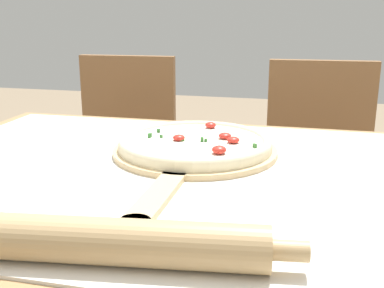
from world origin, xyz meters
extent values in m
cube|color=#A87F51|center=(0.00, 0.00, 0.74)|extent=(1.17, 0.91, 0.03)
cylinder|color=#A87F51|center=(-0.53, 0.40, 0.36)|extent=(0.06, 0.06, 0.72)
cube|color=silver|center=(0.00, 0.00, 0.76)|extent=(1.09, 0.83, 0.00)
cylinder|color=#D6B784|center=(0.03, 0.13, 0.77)|extent=(0.36, 0.36, 0.01)
cube|color=#D6B784|center=(0.03, -0.14, 0.77)|extent=(0.04, 0.23, 0.01)
cylinder|color=#D6B784|center=(0.03, -0.25, 0.77)|extent=(0.05, 0.05, 0.01)
cylinder|color=beige|center=(0.03, 0.13, 0.78)|extent=(0.34, 0.34, 0.02)
torus|color=beige|center=(0.03, 0.13, 0.79)|extent=(0.34, 0.34, 0.02)
cylinder|color=white|center=(0.03, 0.13, 0.79)|extent=(0.30, 0.30, 0.00)
ellipsoid|color=red|center=(0.10, 0.04, 0.80)|extent=(0.03, 0.03, 0.02)
ellipsoid|color=red|center=(0.10, 0.16, 0.80)|extent=(0.03, 0.03, 0.01)
ellipsoid|color=red|center=(0.00, 0.12, 0.80)|extent=(0.03, 0.03, 0.01)
ellipsoid|color=red|center=(0.04, 0.25, 0.80)|extent=(0.03, 0.03, 0.01)
ellipsoid|color=red|center=(0.12, 0.13, 0.80)|extent=(0.03, 0.03, 0.01)
cube|color=#387533|center=(-0.07, 0.13, 0.80)|extent=(0.01, 0.01, 0.01)
cube|color=#387533|center=(0.06, 0.12, 0.79)|extent=(0.01, 0.01, 0.01)
cube|color=#387533|center=(-0.04, 0.13, 0.79)|extent=(0.01, 0.01, 0.01)
cube|color=#387533|center=(0.01, 0.12, 0.79)|extent=(0.01, 0.01, 0.01)
cube|color=#387533|center=(0.05, 0.12, 0.80)|extent=(0.01, 0.01, 0.01)
cube|color=#387533|center=(0.17, 0.10, 0.79)|extent=(0.01, 0.01, 0.01)
cube|color=#387533|center=(-0.06, 0.18, 0.79)|extent=(0.01, 0.01, 0.01)
cube|color=#387533|center=(0.10, 0.17, 0.79)|extent=(0.01, 0.01, 0.01)
cylinder|color=tan|center=(0.06, -0.35, 0.79)|extent=(0.37, 0.11, 0.06)
cylinder|color=tan|center=(0.26, -0.33, 0.79)|extent=(0.05, 0.03, 0.03)
cube|color=brown|center=(-0.42, 0.73, 0.44)|extent=(0.42, 0.42, 0.02)
cube|color=brown|center=(-0.43, 0.92, 0.67)|extent=(0.38, 0.06, 0.44)
cylinder|color=brown|center=(-0.57, 0.57, 0.22)|extent=(0.04, 0.04, 0.43)
cylinder|color=brown|center=(-0.25, 0.58, 0.22)|extent=(0.04, 0.04, 0.43)
cylinder|color=brown|center=(-0.58, 0.89, 0.22)|extent=(0.04, 0.04, 0.43)
cylinder|color=brown|center=(-0.27, 0.90, 0.22)|extent=(0.04, 0.04, 0.43)
cube|color=brown|center=(0.33, 0.73, 0.44)|extent=(0.42, 0.42, 0.02)
cube|color=brown|center=(0.32, 0.92, 0.67)|extent=(0.38, 0.06, 0.44)
cylinder|color=brown|center=(0.17, 0.57, 0.22)|extent=(0.04, 0.04, 0.43)
cylinder|color=brown|center=(0.49, 0.58, 0.22)|extent=(0.04, 0.04, 0.43)
cylinder|color=brown|center=(0.16, 0.89, 0.22)|extent=(0.04, 0.04, 0.43)
cylinder|color=brown|center=(0.48, 0.90, 0.22)|extent=(0.04, 0.04, 0.43)
camera|label=1|loc=(0.27, -0.86, 1.07)|focal=45.00mm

